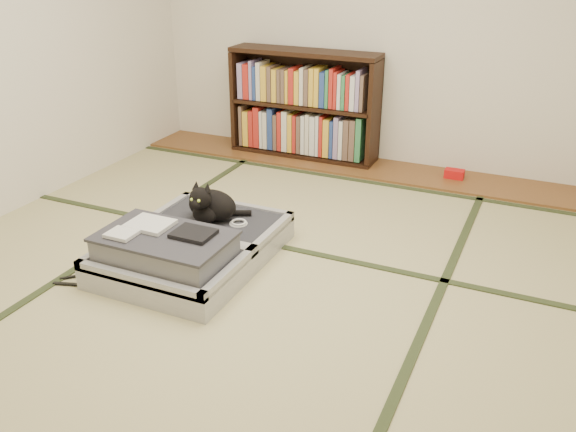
% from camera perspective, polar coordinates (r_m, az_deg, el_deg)
% --- Properties ---
extents(floor, '(4.50, 4.50, 0.00)m').
position_cam_1_polar(floor, '(3.51, -3.12, -5.74)').
color(floor, '#C9BA86').
rests_on(floor, ground).
extents(wood_strip, '(4.00, 0.50, 0.02)m').
position_cam_1_polar(wood_strip, '(5.20, 7.06, 4.57)').
color(wood_strip, brown).
rests_on(wood_strip, ground).
extents(red_item, '(0.15, 0.09, 0.07)m').
position_cam_1_polar(red_item, '(5.06, 15.30, 3.83)').
color(red_item, red).
rests_on(red_item, wood_strip).
extents(room_shell, '(4.50, 4.50, 4.50)m').
position_cam_1_polar(room_shell, '(3.05, -3.78, 18.73)').
color(room_shell, white).
rests_on(room_shell, ground).
extents(tatami_borders, '(4.00, 4.50, 0.01)m').
position_cam_1_polar(tatami_borders, '(3.90, 0.21, -2.36)').
color(tatami_borders, '#2D381E').
rests_on(tatami_borders, ground).
extents(bookcase, '(1.29, 0.30, 0.92)m').
position_cam_1_polar(bookcase, '(5.32, 1.50, 10.20)').
color(bookcase, black).
rests_on(bookcase, wood_strip).
extents(suitcase, '(0.82, 1.10, 0.32)m').
position_cam_1_polar(suitcase, '(3.63, -9.27, -2.93)').
color(suitcase, '#A8A9AD').
rests_on(suitcase, floor).
extents(cat, '(0.37, 0.37, 0.30)m').
position_cam_1_polar(cat, '(3.79, -7.31, 1.00)').
color(cat, black).
rests_on(cat, suitcase).
extents(cable_coil, '(0.11, 0.11, 0.03)m').
position_cam_1_polar(cable_coil, '(3.77, -4.65, -0.66)').
color(cable_coil, white).
rests_on(cable_coil, suitcase).
extents(hanger, '(0.42, 0.25, 0.01)m').
position_cam_1_polar(hanger, '(3.61, -17.86, -5.96)').
color(hanger, black).
rests_on(hanger, floor).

